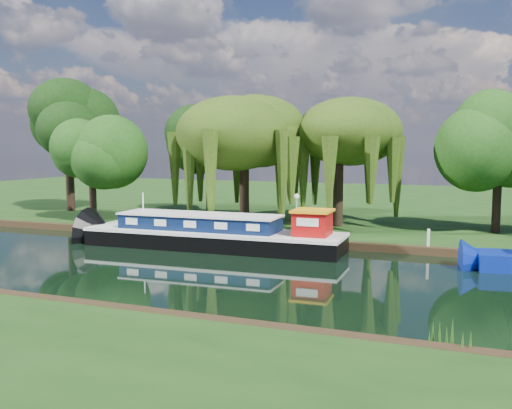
% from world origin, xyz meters
% --- Properties ---
extents(ground, '(120.00, 120.00, 0.00)m').
position_xyz_m(ground, '(0.00, 0.00, 0.00)').
color(ground, black).
extents(far_bank, '(120.00, 52.00, 0.45)m').
position_xyz_m(far_bank, '(0.00, 34.00, 0.23)').
color(far_bank, black).
rests_on(far_bank, ground).
extents(dutch_barge, '(15.98, 4.14, 3.35)m').
position_xyz_m(dutch_barge, '(-3.05, 5.59, 0.83)').
color(dutch_barge, black).
rests_on(dutch_barge, ground).
extents(red_dinghy, '(3.38, 2.77, 0.61)m').
position_xyz_m(red_dinghy, '(-6.92, 7.14, 0.00)').
color(red_dinghy, '#990C0B').
rests_on(red_dinghy, ground).
extents(willow_left, '(7.33, 7.33, 8.78)m').
position_xyz_m(willow_left, '(-4.20, 12.84, 6.83)').
color(willow_left, black).
rests_on(willow_left, far_bank).
extents(willow_right, '(6.75, 6.75, 8.22)m').
position_xyz_m(willow_right, '(2.26, 14.61, 6.45)').
color(willow_right, black).
rests_on(willow_right, far_bank).
extents(tree_far_left, '(4.75, 4.75, 7.66)m').
position_xyz_m(tree_far_left, '(-15.35, 10.10, 5.70)').
color(tree_far_left, black).
rests_on(tree_far_left, far_bank).
extents(tree_far_back, '(6.12, 6.12, 10.30)m').
position_xyz_m(tree_far_back, '(-21.83, 15.39, 7.61)').
color(tree_far_back, black).
rests_on(tree_far_back, far_bank).
extents(tree_far_mid, '(5.06, 5.06, 8.29)m').
position_xyz_m(tree_far_mid, '(-9.60, 18.12, 6.17)').
color(tree_far_mid, black).
rests_on(tree_far_mid, far_bank).
extents(tree_far_right, '(4.86, 4.86, 7.96)m').
position_xyz_m(tree_far_right, '(12.63, 15.43, 5.93)').
color(tree_far_right, black).
rests_on(tree_far_right, far_bank).
extents(lamppost, '(0.36, 0.36, 2.56)m').
position_xyz_m(lamppost, '(0.50, 10.50, 2.42)').
color(lamppost, silver).
rests_on(lamppost, far_bank).
extents(mooring_posts, '(19.16, 0.16, 1.00)m').
position_xyz_m(mooring_posts, '(-0.50, 8.40, 0.95)').
color(mooring_posts, silver).
rests_on(mooring_posts, far_bank).
extents(reeds_near, '(33.70, 1.50, 1.10)m').
position_xyz_m(reeds_near, '(6.87, -7.57, 0.55)').
color(reeds_near, '#1F4412').
rests_on(reeds_near, ground).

